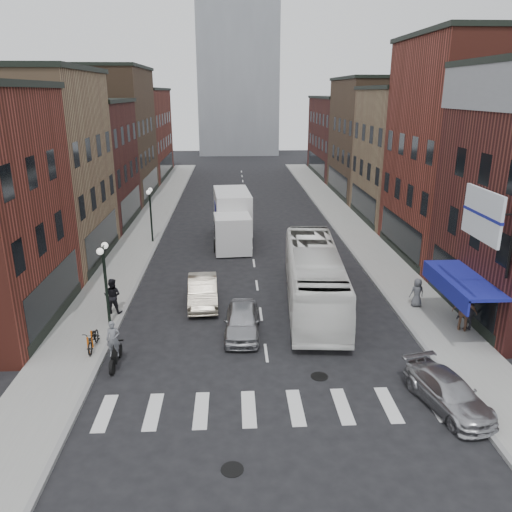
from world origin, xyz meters
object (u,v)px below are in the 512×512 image
Objects in this scene: sedan_left_near at (242,321)px; ped_right_a at (469,313)px; billboard_sign at (484,216)px; ped_left_solo at (112,296)px; box_truck at (232,218)px; motorcycle_rider at (114,345)px; streetlamp_near at (105,270)px; parked_bicycle at (93,339)px; curb_car at (448,393)px; ped_right_c at (417,293)px; bike_rack at (90,342)px; sedan_left_far at (203,291)px; streetlamp_far at (150,205)px; ped_right_b at (465,312)px; transit_bus at (314,277)px.

sedan_left_near is 2.38× the size of ped_right_a.
billboard_sign reaches higher than ped_left_solo.
billboard_sign is 20.70m from box_truck.
streetlamp_near is at bearing 99.54° from motorcycle_rider.
parked_bicycle is (-16.09, 0.98, -5.51)m from billboard_sign.
streetlamp_near is at bearing 172.60° from sedan_left_near.
sedan_left_near is at bearing -10.21° from streetlamp_near.
curb_car is at bearing 157.73° from ped_left_solo.
ped_right_c reaches higher than sedan_left_near.
sedan_left_far is at bearing 48.63° from bike_rack.
ped_right_a is (16.99, -15.47, -1.91)m from streetlamp_far.
motorcycle_rider reaches higher than curb_car.
ped_right_a is 0.91× the size of ped_right_b.
streetlamp_near is 15.73m from ped_right_c.
streetlamp_far is (0.00, 14.00, 0.00)m from streetlamp_near.
curb_car is 16.13m from ped_left_solo.
ped_right_b is (16.74, -1.57, -1.83)m from streetlamp_near.
motorcycle_rider is 0.18× the size of transit_bus.
motorcycle_rider is at bearing -120.91° from sedan_left_far.
ped_right_a is 0.28m from ped_right_b.
motorcycle_rider is 15.80m from ped_right_b.
transit_bus is at bearing -14.80° from ped_right_c.
streetlamp_near is 10.55m from transit_bus.
ped_right_b is (3.09, 5.64, 0.50)m from curb_car.
box_truck is 22.68m from curb_car.
ped_right_a is (17.09, 1.05, 0.38)m from parked_bicycle.
streetlamp_near is 0.94× the size of sedan_left_far.
motorcycle_rider is at bearing 36.57° from ped_right_b.
billboard_sign is 5.46m from ped_right_b.
transit_bus reaches higher than parked_bicycle.
bike_rack is 0.20× the size of curb_car.
box_truck is (6.01, 0.12, -1.11)m from streetlamp_far.
box_truck is (6.01, 14.12, -1.11)m from streetlamp_near.
sedan_left_near is 6.65m from parked_bicycle.
transit_bus is at bearing -0.88° from ped_right_b.
ped_right_b is at bearing 15.25° from ped_right_a.
box_truck is at bearing 94.29° from sedan_left_near.
ped_left_solo is at bearing -170.75° from transit_bus.
streetlamp_near is 15.61m from curb_car.
ped_right_b is at bearing -21.55° from sedan_left_far.
streetlamp_near is at bearing -153.66° from sedan_left_far.
box_truck is 19.02m from ped_right_b.
billboard_sign reaches higher than motorcycle_rider.
sedan_left_near is at bearing -135.27° from transit_bus.
sedan_left_far is (-5.88, 0.41, -0.85)m from transit_bus.
billboard_sign reaches higher than ped_right_c.
sedan_left_far is (4.38, -11.50, -2.19)m from streetlamp_far.
sedan_left_far is at bearing 55.78° from motorcycle_rider.
transit_bus reaches higher than bike_rack.
box_truck is 14.26m from ped_left_solo.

